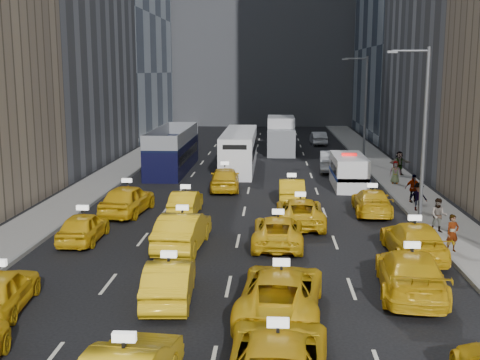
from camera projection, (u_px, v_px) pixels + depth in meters
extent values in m
plane|color=black|center=(224.00, 307.00, 20.19)|extent=(160.00, 160.00, 0.00)
cube|color=gray|center=(112.00, 175.00, 45.30)|extent=(3.00, 90.00, 0.15)
cube|color=gray|center=(394.00, 178.00, 44.16)|extent=(3.00, 90.00, 0.15)
cube|color=slate|center=(131.00, 175.00, 45.22)|extent=(0.15, 90.00, 0.18)
cube|color=slate|center=(374.00, 177.00, 44.24)|extent=(0.15, 90.00, 0.18)
cylinder|color=#595B60|center=(424.00, 137.00, 30.67)|extent=(0.20, 0.20, 9.00)
cylinder|color=#595B60|center=(411.00, 51.00, 29.94)|extent=(1.80, 0.12, 0.12)
cube|color=slate|center=(392.00, 52.00, 30.00)|extent=(0.50, 0.22, 0.12)
cylinder|color=#595B60|center=(365.00, 111.00, 50.31)|extent=(0.20, 0.20, 9.00)
cylinder|color=#595B60|center=(356.00, 59.00, 49.59)|extent=(1.80, 0.12, 0.12)
cube|color=slate|center=(345.00, 59.00, 49.64)|extent=(0.50, 0.22, 0.12)
imported|color=gold|center=(278.00, 360.00, 14.91)|extent=(2.80, 5.61, 1.52)
imported|color=gold|center=(0.00, 290.00, 19.73)|extent=(2.11, 4.40, 1.45)
imported|color=gold|center=(169.00, 281.00, 20.62)|extent=(1.84, 4.51, 1.45)
imported|color=gold|center=(281.00, 292.00, 19.46)|extent=(3.09, 5.80, 1.55)
imported|color=gold|center=(411.00, 273.00, 21.24)|extent=(2.82, 5.70, 1.59)
imported|color=gold|center=(83.00, 227.00, 27.82)|extent=(1.68, 4.11, 1.39)
imported|color=gold|center=(183.00, 230.00, 26.75)|extent=(2.09, 5.11, 1.65)
imported|color=gold|center=(278.00, 231.00, 27.25)|extent=(2.34, 4.89, 1.34)
imported|color=gold|center=(414.00, 240.00, 25.48)|extent=(2.17, 5.21, 1.50)
imported|color=gold|center=(127.00, 199.00, 33.13)|extent=(2.47, 5.10, 1.68)
imported|color=gold|center=(186.00, 202.00, 33.13)|extent=(1.48, 4.08, 1.34)
imported|color=gold|center=(300.00, 212.00, 30.75)|extent=(2.40, 5.11, 1.41)
imported|color=gold|center=(372.00, 202.00, 33.22)|extent=(2.17, 4.87, 1.39)
imported|color=gold|center=(225.00, 178.00, 39.75)|extent=(2.15, 4.79, 1.60)
imported|color=gold|center=(291.00, 190.00, 36.34)|extent=(1.50, 4.28, 1.41)
cube|color=white|center=(349.00, 171.00, 40.73)|extent=(2.15, 5.47, 2.18)
cylinder|color=black|center=(338.00, 186.00, 39.10)|extent=(0.28, 0.87, 0.87)
cylinder|color=black|center=(366.00, 186.00, 39.00)|extent=(0.28, 0.87, 0.87)
cylinder|color=black|center=(333.00, 176.00, 42.68)|extent=(0.28, 0.87, 0.87)
cylinder|color=black|center=(358.00, 176.00, 42.59)|extent=(0.28, 0.87, 0.87)
cube|color=navy|center=(349.00, 174.00, 40.75)|extent=(2.19, 5.48, 0.25)
cube|color=red|center=(349.00, 154.00, 40.52)|extent=(1.00, 0.36, 0.16)
cube|color=black|center=(173.00, 150.00, 47.48)|extent=(2.71, 11.44, 3.32)
cylinder|color=black|center=(146.00, 174.00, 43.02)|extent=(0.28, 1.10, 1.10)
cylinder|color=black|center=(178.00, 174.00, 42.89)|extent=(0.28, 1.10, 1.10)
cylinder|color=black|center=(169.00, 155.00, 52.46)|extent=(0.28, 1.10, 1.10)
cylinder|color=black|center=(195.00, 155.00, 52.34)|extent=(0.28, 1.10, 1.10)
cube|color=white|center=(239.00, 150.00, 48.29)|extent=(2.49, 11.78, 3.04)
cylinder|color=black|center=(221.00, 172.00, 43.63)|extent=(0.28, 1.10, 1.10)
cylinder|color=black|center=(250.00, 173.00, 43.51)|extent=(0.28, 1.10, 1.10)
cylinder|color=black|center=(230.00, 154.00, 53.43)|extent=(0.28, 1.10, 1.10)
cylinder|color=black|center=(255.00, 154.00, 53.31)|extent=(0.28, 1.10, 1.10)
cube|color=silver|center=(281.00, 135.00, 57.74)|extent=(2.84, 7.55, 3.41)
cylinder|color=black|center=(269.00, 151.00, 55.23)|extent=(0.28, 1.10, 1.10)
cylinder|color=black|center=(293.00, 151.00, 55.11)|extent=(0.28, 1.10, 1.10)
cylinder|color=black|center=(269.00, 144.00, 60.79)|extent=(0.28, 1.10, 1.10)
cylinder|color=black|center=(292.00, 144.00, 60.66)|extent=(0.28, 1.10, 1.10)
imported|color=#A3A6AA|center=(331.00, 161.00, 47.30)|extent=(2.06, 5.12, 1.65)
imported|color=black|center=(182.00, 144.00, 58.36)|extent=(2.84, 5.91, 1.62)
imported|color=gray|center=(278.00, 136.00, 66.14)|extent=(2.14, 5.08, 1.47)
imported|color=black|center=(245.00, 138.00, 64.77)|extent=(1.64, 3.98, 1.35)
imported|color=#AFB1B7|center=(318.00, 138.00, 64.22)|extent=(1.68, 4.35, 1.41)
imported|color=gray|center=(452.00, 233.00, 25.75)|extent=(0.70, 0.58, 1.63)
imported|color=gray|center=(439.00, 215.00, 28.84)|extent=(0.90, 0.64, 1.66)
imported|color=gray|center=(418.00, 197.00, 33.36)|extent=(1.06, 0.54, 1.57)
imported|color=gray|center=(413.00, 188.00, 35.48)|extent=(1.03, 0.61, 1.66)
imported|color=gray|center=(395.00, 172.00, 41.37)|extent=(0.81, 0.52, 1.56)
imported|color=gray|center=(399.00, 163.00, 44.68)|extent=(1.72, 0.81, 1.79)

